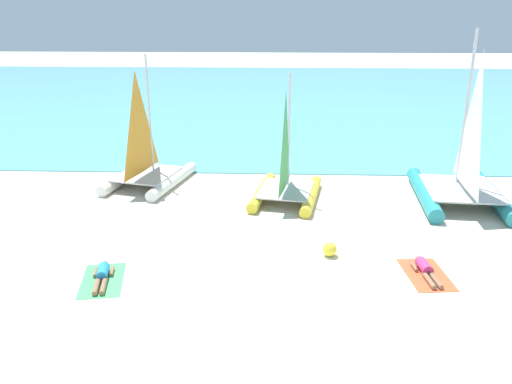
# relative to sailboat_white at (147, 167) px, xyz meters

# --- Properties ---
(ground_plane) EXTENTS (120.00, 120.00, 0.00)m
(ground_plane) POSITION_rel_sailboat_white_xyz_m (4.62, 1.37, -0.78)
(ground_plane) COLOR beige
(ocean_water) EXTENTS (120.00, 40.00, 0.05)m
(ocean_water) POSITION_rel_sailboat_white_xyz_m (4.62, 21.59, -0.76)
(ocean_water) COLOR #5BB2C1
(ocean_water) RESTS_ON ground
(sailboat_white) EXTENTS (3.43, 4.51, 5.24)m
(sailboat_white) POSITION_rel_sailboat_white_xyz_m (0.00, 0.00, 0.00)
(sailboat_white) COLOR white
(sailboat_white) RESTS_ON ground
(sailboat_teal) EXTENTS (3.44, 5.04, 6.28)m
(sailboat_teal) POSITION_rel_sailboat_white_xyz_m (12.16, -1.58, 0.15)
(sailboat_teal) COLOR teal
(sailboat_teal) RESTS_ON ground
(sailboat_yellow) EXTENTS (2.91, 3.98, 4.74)m
(sailboat_yellow) POSITION_rel_sailboat_white_xyz_m (5.66, -1.57, -0.07)
(sailboat_yellow) COLOR yellow
(sailboat_yellow) RESTS_ON ground
(towel_left) EXTENTS (1.43, 2.07, 0.01)m
(towel_left) POSITION_rel_sailboat_white_xyz_m (0.61, -7.94, -0.77)
(towel_left) COLOR #4CB266
(towel_left) RESTS_ON ground
(sunbather_left) EXTENTS (0.68, 1.56, 0.30)m
(sunbather_left) POSITION_rel_sailboat_white_xyz_m (0.60, -7.87, -0.65)
(sunbather_left) COLOR #268CCC
(sunbather_left) RESTS_ON towel_left
(towel_right) EXTENTS (1.28, 2.00, 0.01)m
(towel_right) POSITION_rel_sailboat_white_xyz_m (9.47, -7.27, -0.77)
(towel_right) COLOR #EA5933
(towel_right) RESTS_ON ground
(sunbather_right) EXTENTS (0.58, 1.57, 0.30)m
(sunbather_right) POSITION_rel_sailboat_white_xyz_m (9.47, -7.20, -0.65)
(sunbather_right) COLOR #D83372
(sunbather_right) RESTS_ON towel_right
(beach_ball) EXTENTS (0.43, 0.43, 0.43)m
(beach_ball) POSITION_rel_sailboat_white_xyz_m (6.90, -6.21, -0.57)
(beach_ball) COLOR yellow
(beach_ball) RESTS_ON ground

